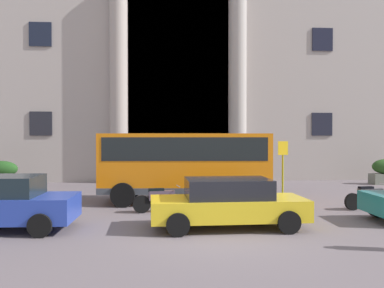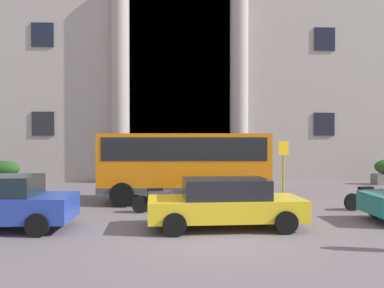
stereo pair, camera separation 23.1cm
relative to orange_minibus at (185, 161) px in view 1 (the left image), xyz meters
The scene contains 9 objects.
ground_plane 5.77m from the orange_minibus, 85.17° to the right, with size 80.00×64.00×0.12m, color #62585C.
office_building_facade 13.34m from the orange_minibus, 87.79° to the left, with size 33.54×9.75×15.01m.
orange_minibus is the anchor object (origin of this frame).
bus_stop_sign 4.61m from the orange_minibus, 18.53° to the left, with size 0.44×0.08×2.38m.
hedge_planter_west 5.11m from the orange_minibus, 103.66° to the left, with size 1.65×0.78×1.49m.
hedge_planter_entrance_right 10.26m from the orange_minibus, 150.04° to the left, with size 1.61×0.92×1.36m.
parked_sedan_far 4.96m from the orange_minibus, 79.26° to the right, with size 4.38×2.06×1.40m.
motorcycle_near_kerb 6.86m from the orange_minibus, 19.12° to the right, with size 2.00×0.60×0.89m.
scooter_by_planter 2.67m from the orange_minibus, 114.10° to the right, with size 1.96×0.58×0.89m.
Camera 1 is at (-1.49, -10.99, 2.59)m, focal length 39.29 mm.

